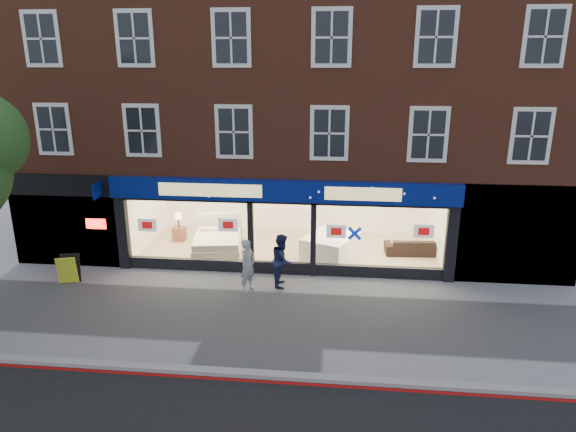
% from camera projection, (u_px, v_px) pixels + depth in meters
% --- Properties ---
extents(ground, '(120.00, 120.00, 0.00)m').
position_uv_depth(ground, '(270.00, 316.00, 14.57)').
color(ground, gray).
rests_on(ground, ground).
extents(kerb_line, '(60.00, 0.10, 0.01)m').
position_uv_depth(kerb_line, '(251.00, 381.00, 11.62)').
color(kerb_line, '#8C0A07').
rests_on(kerb_line, ground).
extents(kerb_stone, '(60.00, 0.25, 0.12)m').
position_uv_depth(kerb_stone, '(252.00, 374.00, 11.79)').
color(kerb_stone, gray).
rests_on(kerb_stone, ground).
extents(showroom_floor, '(11.00, 4.50, 0.10)m').
position_uv_depth(showroom_floor, '(289.00, 249.00, 19.55)').
color(showroom_floor, tan).
rests_on(showroom_floor, ground).
extents(building, '(19.00, 8.26, 10.30)m').
position_uv_depth(building, '(293.00, 68.00, 19.22)').
color(building, brown).
rests_on(building, ground).
extents(display_bed, '(2.08, 2.40, 1.21)m').
position_uv_depth(display_bed, '(218.00, 242.00, 19.19)').
color(display_bed, beige).
rests_on(display_bed, showroom_floor).
extents(bedside_table, '(0.46, 0.46, 0.55)m').
position_uv_depth(bedside_table, '(179.00, 234.00, 20.30)').
color(bedside_table, brown).
rests_on(bedside_table, showroom_floor).
extents(mattress_stack, '(2.24, 2.45, 0.78)m').
position_uv_depth(mattress_stack, '(331.00, 246.00, 18.69)').
color(mattress_stack, white).
rests_on(mattress_stack, showroom_floor).
extents(sofa, '(2.04, 0.90, 0.58)m').
position_uv_depth(sofa, '(412.00, 246.00, 18.90)').
color(sofa, black).
rests_on(sofa, showroom_floor).
extents(a_board, '(0.70, 0.55, 0.95)m').
position_uv_depth(a_board, '(69.00, 269.00, 16.62)').
color(a_board, '#CEDD27').
rests_on(a_board, ground).
extents(pedestrian_grey, '(0.65, 0.74, 1.70)m').
position_uv_depth(pedestrian_grey, '(248.00, 266.00, 15.93)').
color(pedestrian_grey, '#989A9F').
rests_on(pedestrian_grey, ground).
extents(pedestrian_blue, '(0.68, 0.86, 1.72)m').
position_uv_depth(pedestrian_blue, '(282.00, 260.00, 16.34)').
color(pedestrian_blue, '#171D42').
rests_on(pedestrian_blue, ground).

